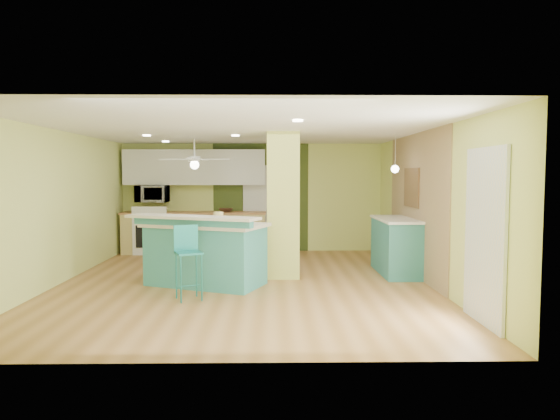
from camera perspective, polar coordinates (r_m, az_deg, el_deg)
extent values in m
cube|color=olive|center=(8.31, -4.12, -8.35)|extent=(6.00, 7.00, 0.01)
cube|color=white|center=(8.15, -4.21, 9.16)|extent=(6.00, 7.00, 0.01)
cube|color=#D6E379|center=(11.63, -3.19, 1.43)|extent=(6.00, 0.01, 2.50)
cube|color=#D6E379|center=(4.65, -6.60, -2.46)|extent=(6.00, 0.01, 2.50)
cube|color=#D6E379|center=(8.83, -24.03, 0.27)|extent=(0.01, 7.00, 2.50)
cube|color=#D6E379|center=(8.51, 16.48, 0.33)|extent=(0.01, 7.00, 2.50)
cube|color=#907352|center=(9.08, 15.25, 0.57)|extent=(0.02, 3.40, 2.50)
cube|color=#3C4C1E|center=(11.61, -2.21, 1.42)|extent=(2.20, 0.02, 2.50)
cube|color=silver|center=(11.59, -2.21, 0.18)|extent=(0.82, 0.05, 2.00)
cube|color=white|center=(6.36, 22.34, -2.81)|extent=(0.04, 1.08, 2.10)
cube|color=#BFC75C|center=(8.62, 0.34, 0.54)|extent=(0.55, 0.55, 2.50)
cube|color=tan|center=(11.52, -9.72, -2.64)|extent=(3.20, 0.60, 0.90)
cube|color=#9E6336|center=(11.47, -9.75, -0.31)|extent=(3.25, 0.63, 0.04)
cube|color=white|center=(11.70, -14.33, -2.61)|extent=(0.76, 0.64, 0.90)
cube|color=black|center=(11.38, -14.71, -2.95)|extent=(0.59, 0.02, 0.50)
cube|color=white|center=(11.36, -14.73, -0.07)|extent=(0.76, 0.06, 0.18)
cube|color=silver|center=(11.56, -9.72, 4.83)|extent=(3.20, 0.34, 0.80)
imported|color=silver|center=(11.63, -14.41, 1.80)|extent=(0.70, 0.48, 0.39)
cylinder|color=white|center=(10.24, -9.76, 6.91)|extent=(0.03, 0.03, 0.40)
cylinder|color=white|center=(10.23, -9.75, 5.79)|extent=(0.24, 0.24, 0.10)
sphere|color=white|center=(10.22, -9.74, 5.11)|extent=(0.18, 0.18, 0.18)
cylinder|color=silver|center=(9.13, 13.04, 6.53)|extent=(0.01, 0.01, 0.62)
sphere|color=white|center=(9.12, 13.01, 4.58)|extent=(0.14, 0.14, 0.14)
cube|color=brown|center=(9.25, 14.80, 2.50)|extent=(0.03, 0.90, 0.70)
cube|color=teal|center=(8.17, -8.48, -5.19)|extent=(1.99, 1.50, 0.95)
cube|color=silver|center=(8.10, -8.52, -1.70)|extent=(2.13, 1.64, 0.05)
cube|color=teal|center=(7.74, -10.07, -1.29)|extent=(1.92, 0.90, 0.14)
cube|color=silver|center=(7.73, -10.08, -0.82)|extent=(2.16, 1.22, 0.04)
cylinder|color=#1B787D|center=(7.08, -11.27, -7.81)|extent=(0.02, 0.02, 0.66)
cylinder|color=#1B787D|center=(7.15, -8.94, -7.67)|extent=(0.02, 0.02, 0.66)
cylinder|color=#1B787D|center=(7.36, -11.77, -7.37)|extent=(0.02, 0.02, 0.66)
cylinder|color=#1B787D|center=(7.43, -9.53, -7.24)|extent=(0.02, 0.02, 0.66)
cube|color=#1B787D|center=(7.19, -10.41, -4.83)|extent=(0.46, 0.46, 0.03)
cube|color=#1B787D|center=(7.31, -10.71, -3.12)|extent=(0.33, 0.16, 0.37)
cube|color=teal|center=(9.24, 13.15, -4.14)|extent=(0.62, 1.49, 0.96)
cube|color=white|center=(9.18, 13.20, -1.04)|extent=(0.66, 1.56, 0.04)
imported|color=#3D2519|center=(11.37, -6.22, -0.01)|extent=(0.37, 0.37, 0.08)
cylinder|color=gold|center=(8.16, -7.05, -0.84)|extent=(0.16, 0.16, 0.18)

